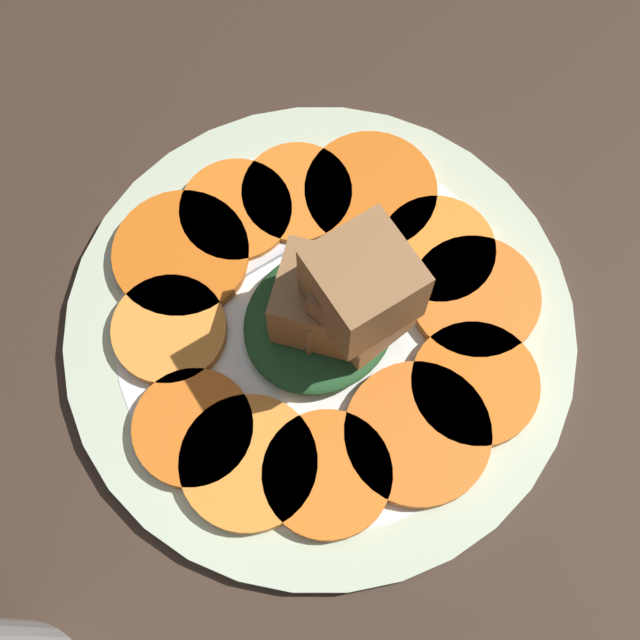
% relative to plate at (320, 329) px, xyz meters
% --- Properties ---
extents(table_slab, '(1.20, 1.20, 0.02)m').
position_rel_plate_xyz_m(table_slab, '(0.00, 0.00, -0.02)').
color(table_slab, '#38281E').
rests_on(table_slab, ground).
extents(plate, '(0.31, 0.31, 0.01)m').
position_rel_plate_xyz_m(plate, '(0.00, 0.00, 0.00)').
color(plate, beige).
rests_on(plate, table_slab).
extents(carrot_slice_0, '(0.08, 0.08, 0.01)m').
position_rel_plate_xyz_m(carrot_slice_0, '(0.09, 0.02, 0.01)').
color(carrot_slice_0, orange).
rests_on(carrot_slice_0, plate).
extents(carrot_slice_1, '(0.07, 0.07, 0.01)m').
position_rel_plate_xyz_m(carrot_slice_1, '(0.07, 0.06, 0.01)').
color(carrot_slice_1, orange).
rests_on(carrot_slice_1, plate).
extents(carrot_slice_2, '(0.08, 0.08, 0.01)m').
position_rel_plate_xyz_m(carrot_slice_2, '(0.02, 0.09, 0.01)').
color(carrot_slice_2, orange).
rests_on(carrot_slice_2, plate).
extents(carrot_slice_3, '(0.07, 0.07, 0.01)m').
position_rel_plate_xyz_m(carrot_slice_3, '(-0.03, 0.09, 0.01)').
color(carrot_slice_3, orange).
rests_on(carrot_slice_3, plate).
extents(carrot_slice_4, '(0.08, 0.08, 0.01)m').
position_rel_plate_xyz_m(carrot_slice_4, '(-0.07, 0.06, 0.01)').
color(carrot_slice_4, orange).
rests_on(carrot_slice_4, plate).
extents(carrot_slice_5, '(0.07, 0.07, 0.01)m').
position_rel_plate_xyz_m(carrot_slice_5, '(-0.08, 0.03, 0.01)').
color(carrot_slice_5, orange).
rests_on(carrot_slice_5, plate).
extents(carrot_slice_6, '(0.08, 0.08, 0.01)m').
position_rel_plate_xyz_m(carrot_slice_6, '(-0.09, -0.03, 0.01)').
color(carrot_slice_6, orange).
rests_on(carrot_slice_6, plate).
extents(carrot_slice_7, '(0.07, 0.07, 0.01)m').
position_rel_plate_xyz_m(carrot_slice_7, '(-0.06, -0.07, 0.01)').
color(carrot_slice_7, orange).
rests_on(carrot_slice_7, plate).
extents(carrot_slice_8, '(0.07, 0.07, 0.01)m').
position_rel_plate_xyz_m(carrot_slice_8, '(-0.02, -0.09, 0.01)').
color(carrot_slice_8, orange).
rests_on(carrot_slice_8, plate).
extents(carrot_slice_9, '(0.08, 0.08, 0.01)m').
position_rel_plate_xyz_m(carrot_slice_9, '(0.02, -0.09, 0.01)').
color(carrot_slice_9, orange).
rests_on(carrot_slice_9, plate).
extents(carrot_slice_10, '(0.07, 0.07, 0.01)m').
position_rel_plate_xyz_m(carrot_slice_10, '(0.06, -0.07, 0.01)').
color(carrot_slice_10, orange).
rests_on(carrot_slice_10, plate).
extents(carrot_slice_11, '(0.07, 0.07, 0.01)m').
position_rel_plate_xyz_m(carrot_slice_11, '(0.09, -0.02, 0.01)').
color(carrot_slice_11, orange).
rests_on(carrot_slice_11, plate).
extents(center_pile, '(0.10, 0.10, 0.11)m').
position_rel_plate_xyz_m(center_pile, '(-0.00, 0.01, 0.05)').
color(center_pile, '#235128').
rests_on(center_pile, plate).
extents(fork, '(0.18, 0.07, 0.00)m').
position_rel_plate_xyz_m(fork, '(-0.02, -0.05, 0.01)').
color(fork, silver).
rests_on(fork, plate).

